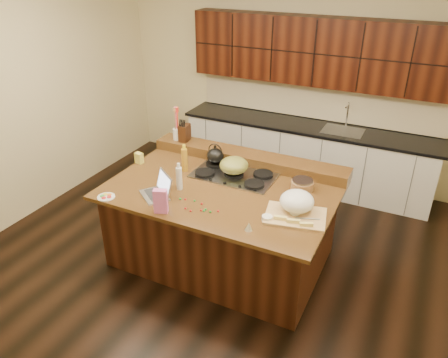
% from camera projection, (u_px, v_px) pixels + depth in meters
% --- Properties ---
extents(room, '(5.52, 5.02, 2.72)m').
position_uv_depth(room, '(222.00, 151.00, 4.45)').
color(room, black).
rests_on(room, ground).
extents(island, '(2.40, 1.60, 0.92)m').
position_uv_depth(island, '(222.00, 223.00, 4.87)').
color(island, black).
rests_on(island, ground).
extents(back_ledge, '(2.40, 0.30, 0.12)m').
position_uv_depth(back_ledge, '(248.00, 158.00, 5.18)').
color(back_ledge, black).
rests_on(back_ledge, island).
extents(cooktop, '(0.92, 0.52, 0.05)m').
position_uv_depth(cooktop, '(234.00, 175.00, 4.88)').
color(cooktop, gray).
rests_on(cooktop, island).
extents(back_counter, '(3.70, 0.66, 2.40)m').
position_uv_depth(back_counter, '(309.00, 121.00, 6.27)').
color(back_counter, silver).
rests_on(back_counter, ground).
extents(kettle, '(0.26, 0.26, 0.18)m').
position_uv_depth(kettle, '(215.00, 156.00, 5.05)').
color(kettle, black).
rests_on(kettle, cooktop).
extents(green_bowl, '(0.37, 0.37, 0.18)m').
position_uv_depth(green_bowl, '(234.00, 165.00, 4.83)').
color(green_bowl, olive).
rests_on(green_bowl, cooktop).
extents(laptop, '(0.42, 0.41, 0.23)m').
position_uv_depth(laptop, '(159.00, 190.00, 4.49)').
color(laptop, '#B7B7BC').
rests_on(laptop, island).
extents(oil_bottle, '(0.09, 0.09, 0.27)m').
position_uv_depth(oil_bottle, '(185.00, 160.00, 4.95)').
color(oil_bottle, '#B88220').
rests_on(oil_bottle, island).
extents(vinegar_bottle, '(0.08, 0.08, 0.25)m').
position_uv_depth(vinegar_bottle, '(179.00, 178.00, 4.57)').
color(vinegar_bottle, silver).
rests_on(vinegar_bottle, island).
extents(wooden_tray, '(0.64, 0.52, 0.23)m').
position_uv_depth(wooden_tray, '(297.00, 205.00, 4.14)').
color(wooden_tray, tan).
rests_on(wooden_tray, island).
extents(ramekin_a, '(0.12, 0.12, 0.04)m').
position_uv_depth(ramekin_a, '(267.00, 218.00, 4.08)').
color(ramekin_a, white).
rests_on(ramekin_a, island).
extents(ramekin_b, '(0.13, 0.13, 0.04)m').
position_uv_depth(ramekin_b, '(295.00, 214.00, 4.15)').
color(ramekin_b, white).
rests_on(ramekin_b, island).
extents(ramekin_c, '(0.12, 0.12, 0.04)m').
position_uv_depth(ramekin_c, '(306.00, 209.00, 4.23)').
color(ramekin_c, white).
rests_on(ramekin_c, island).
extents(strainer_bowl, '(0.27, 0.27, 0.09)m').
position_uv_depth(strainer_bowl, '(302.00, 185.00, 4.60)').
color(strainer_bowl, '#996B3F').
rests_on(strainer_bowl, island).
extents(kitchen_timer, '(0.11, 0.11, 0.07)m').
position_uv_depth(kitchen_timer, '(249.00, 226.00, 3.94)').
color(kitchen_timer, silver).
rests_on(kitchen_timer, island).
extents(pink_bag, '(0.15, 0.11, 0.24)m').
position_uv_depth(pink_bag, '(161.00, 201.00, 4.16)').
color(pink_bag, pink).
rests_on(pink_bag, island).
extents(candy_plate, '(0.23, 0.23, 0.01)m').
position_uv_depth(candy_plate, '(106.00, 197.00, 4.47)').
color(candy_plate, white).
rests_on(candy_plate, island).
extents(package_box, '(0.10, 0.08, 0.13)m').
position_uv_depth(package_box, '(139.00, 158.00, 5.16)').
color(package_box, '#D7CD4C').
rests_on(package_box, island).
extents(utensil_crock, '(0.14, 0.14, 0.14)m').
position_uv_depth(utensil_crock, '(178.00, 134.00, 5.50)').
color(utensil_crock, white).
rests_on(utensil_crock, back_ledge).
extents(knife_block, '(0.12, 0.18, 0.21)m').
position_uv_depth(knife_block, '(185.00, 133.00, 5.44)').
color(knife_block, black).
rests_on(knife_block, back_ledge).
extents(gumdrop_0, '(0.02, 0.02, 0.02)m').
position_uv_depth(gumdrop_0, '(186.00, 208.00, 4.26)').
color(gumdrop_0, red).
rests_on(gumdrop_0, island).
extents(gumdrop_1, '(0.02, 0.02, 0.02)m').
position_uv_depth(gumdrop_1, '(180.00, 199.00, 4.42)').
color(gumdrop_1, '#198C26').
rests_on(gumdrop_1, island).
extents(gumdrop_2, '(0.02, 0.02, 0.02)m').
position_uv_depth(gumdrop_2, '(202.00, 204.00, 4.34)').
color(gumdrop_2, red).
rests_on(gumdrop_2, island).
extents(gumdrop_3, '(0.02, 0.02, 0.02)m').
position_uv_depth(gumdrop_3, '(195.00, 201.00, 4.39)').
color(gumdrop_3, '#198C26').
rests_on(gumdrop_3, island).
extents(gumdrop_4, '(0.02, 0.02, 0.02)m').
position_uv_depth(gumdrop_4, '(201.00, 210.00, 4.23)').
color(gumdrop_4, red).
rests_on(gumdrop_4, island).
extents(gumdrop_5, '(0.02, 0.02, 0.02)m').
position_uv_depth(gumdrop_5, '(204.00, 211.00, 4.22)').
color(gumdrop_5, '#198C26').
rests_on(gumdrop_5, island).
extents(gumdrop_6, '(0.02, 0.02, 0.02)m').
position_uv_depth(gumdrop_6, '(185.00, 199.00, 4.42)').
color(gumdrop_6, red).
rests_on(gumdrop_6, island).
extents(gumdrop_7, '(0.02, 0.02, 0.02)m').
position_uv_depth(gumdrop_7, '(206.00, 209.00, 4.25)').
color(gumdrop_7, '#198C26').
rests_on(gumdrop_7, island).
extents(gumdrop_8, '(0.02, 0.02, 0.02)m').
position_uv_depth(gumdrop_8, '(218.00, 211.00, 4.22)').
color(gumdrop_8, red).
rests_on(gumdrop_8, island).
extents(gumdrop_9, '(0.02, 0.02, 0.02)m').
position_uv_depth(gumdrop_9, '(210.00, 212.00, 4.21)').
color(gumdrop_9, '#198C26').
rests_on(gumdrop_9, island).
extents(gumdrop_10, '(0.02, 0.02, 0.02)m').
position_uv_depth(gumdrop_10, '(191.00, 211.00, 4.22)').
color(gumdrop_10, red).
rests_on(gumdrop_10, island).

